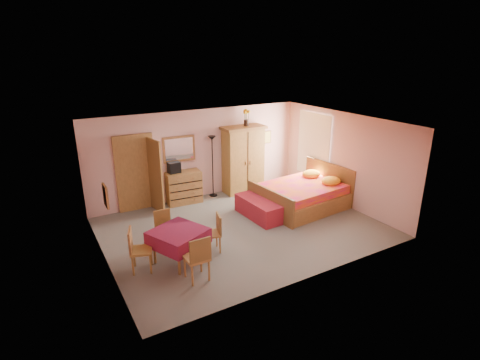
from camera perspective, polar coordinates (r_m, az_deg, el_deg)
floor at (r=9.37m, az=0.40°, el=-7.28°), size 6.50×6.50×0.00m
ceiling at (r=8.53m, az=0.44°, el=8.54°), size 6.50×6.50×0.00m
wall_back at (r=11.00m, az=-6.23°, el=3.92°), size 6.50×0.10×2.60m
wall_front at (r=6.98m, az=10.94°, el=-5.53°), size 6.50×0.10×2.60m
wall_left at (r=7.84m, az=-20.55°, el=-3.65°), size 0.10×5.00×2.60m
wall_right at (r=10.81m, az=15.44°, el=3.06°), size 0.10×5.00×2.60m
doorway at (r=10.46m, az=-15.64°, el=0.93°), size 1.06×0.12×2.15m
window at (r=11.58m, az=11.18°, el=5.22°), size 0.08×1.40×1.95m
picture_left at (r=7.15m, az=-19.81°, el=-2.30°), size 0.04×0.32×0.42m
picture_back at (r=12.02m, az=4.11°, el=6.54°), size 0.30×0.04×0.40m
chest_of_drawers at (r=10.81m, az=-8.57°, el=-1.11°), size 1.02×0.57×0.93m
wall_mirror at (r=10.67m, az=-9.28°, el=4.70°), size 0.93×0.11×0.74m
stereo at (r=10.58m, az=-10.02°, el=1.88°), size 0.34×0.26×0.31m
floor_lamp at (r=11.07m, az=-4.20°, el=2.04°), size 0.29×0.29×1.84m
wardrobe at (r=11.39m, az=0.48°, el=3.13°), size 1.31×0.68×2.05m
sunflower_vase at (r=11.18m, az=0.96°, el=9.52°), size 0.21×0.21×0.49m
bed at (r=10.49m, az=9.30°, el=-1.33°), size 2.50×2.04×1.09m
bench at (r=9.84m, az=2.75°, el=-4.39°), size 0.60×1.48×0.49m
dining_table at (r=7.93m, az=-9.29°, el=-9.89°), size 1.28×1.28×0.72m
chair_south at (r=7.27m, az=-6.66°, el=-11.59°), size 0.44×0.44×0.94m
chair_north at (r=8.54m, az=-11.36°, el=-7.39°), size 0.39×0.39×0.82m
chair_west at (r=7.74m, az=-14.82°, el=-10.24°), size 0.53×0.53×0.91m
chair_east at (r=8.20m, az=-4.41°, el=-8.11°), size 0.46×0.46×0.85m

